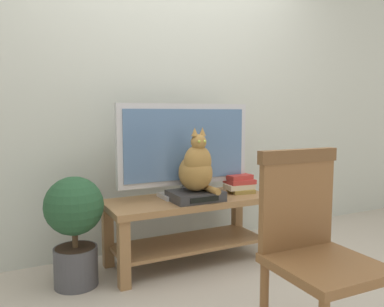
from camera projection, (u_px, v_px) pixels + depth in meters
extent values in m
plane|color=#ADA393|center=(235.00, 295.00, 2.29)|extent=(12.00, 12.00, 0.00)
cube|color=#B7BCB2|center=(165.00, 75.00, 3.09)|extent=(7.00, 0.12, 2.80)
cube|color=olive|center=(189.00, 201.00, 2.75)|extent=(1.20, 0.49, 0.04)
cube|color=olive|center=(124.00, 255.00, 2.36)|extent=(0.07, 0.07, 0.44)
cube|color=olive|center=(266.00, 230.00, 2.85)|extent=(0.07, 0.07, 0.44)
cube|color=olive|center=(108.00, 236.00, 2.71)|extent=(0.07, 0.07, 0.44)
cube|color=olive|center=(237.00, 217.00, 3.20)|extent=(0.07, 0.07, 0.44)
cube|color=olive|center=(189.00, 243.00, 2.79)|extent=(1.10, 0.41, 0.02)
cube|color=#B7B7BC|center=(185.00, 194.00, 2.80)|extent=(0.38, 0.20, 0.03)
cube|color=#B7B7BC|center=(185.00, 188.00, 2.80)|extent=(0.06, 0.04, 0.06)
cube|color=#B7B7BC|center=(185.00, 144.00, 2.77)|extent=(1.02, 0.05, 0.59)
cube|color=#4C6B93|center=(187.00, 144.00, 2.74)|extent=(0.94, 0.01, 0.51)
sphere|color=#2672F2|center=(243.00, 177.00, 2.99)|extent=(0.01, 0.01, 0.01)
cube|color=#2D2D30|center=(195.00, 196.00, 2.67)|extent=(0.36, 0.27, 0.07)
cube|color=black|center=(205.00, 200.00, 2.55)|extent=(0.21, 0.01, 0.03)
ellipsoid|color=olive|center=(195.00, 173.00, 2.66)|extent=(0.23, 0.27, 0.26)
ellipsoid|color=olive|center=(198.00, 162.00, 2.62)|extent=(0.20, 0.17, 0.23)
sphere|color=olive|center=(199.00, 142.00, 2.59)|extent=(0.11, 0.11, 0.11)
cone|color=olive|center=(195.00, 132.00, 2.57)|extent=(0.05, 0.05, 0.06)
cone|color=olive|center=(202.00, 132.00, 2.60)|extent=(0.05, 0.05, 0.06)
sphere|color=#B2C64C|center=(199.00, 141.00, 2.54)|extent=(0.02, 0.02, 0.02)
sphere|color=#B2C64C|center=(205.00, 141.00, 2.56)|extent=(0.02, 0.02, 0.02)
cylinder|color=olive|center=(211.00, 189.00, 2.61)|extent=(0.04, 0.21, 0.04)
cylinder|color=brown|center=(324.00, 293.00, 1.86)|extent=(0.04, 0.04, 0.43)
cube|color=brown|center=(326.00, 266.00, 1.60)|extent=(0.43, 0.43, 0.04)
cube|color=brown|center=(297.00, 199.00, 1.74)|extent=(0.40, 0.05, 0.46)
cube|color=brown|center=(298.00, 156.00, 1.72)|extent=(0.42, 0.06, 0.06)
cube|color=olive|center=(241.00, 191.00, 2.94)|extent=(0.20, 0.19, 0.03)
cube|color=beige|center=(239.00, 186.00, 2.93)|extent=(0.23, 0.13, 0.04)
cube|color=#B2332D|center=(240.00, 181.00, 2.95)|extent=(0.22, 0.19, 0.03)
cube|color=#B2332D|center=(239.00, 177.00, 2.94)|extent=(0.20, 0.14, 0.04)
cylinder|color=#47474C|center=(76.00, 266.00, 2.41)|extent=(0.27, 0.27, 0.25)
cylinder|color=#332319|center=(75.00, 249.00, 2.40)|extent=(0.25, 0.25, 0.02)
cylinder|color=#4C3823|center=(75.00, 238.00, 2.39)|extent=(0.04, 0.04, 0.12)
sphere|color=#234C2D|center=(74.00, 206.00, 2.37)|extent=(0.37, 0.37, 0.37)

